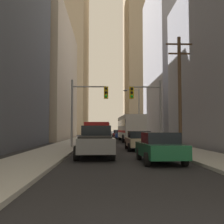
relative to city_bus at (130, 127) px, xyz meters
name	(u,v)px	position (x,y,z in m)	size (l,w,h in m)	color
sidewalk_left	(84,137)	(-7.35, 15.41, -1.85)	(3.12, 160.00, 0.15)	#9E9E99
sidewalk_right	(134,137)	(2.31, 15.41, -1.85)	(3.12, 160.00, 0.15)	#9E9E99
city_bus	(130,127)	(0.00, 0.00, 0.00)	(2.78, 11.56, 3.40)	silver
pickup_truck_grey	(96,142)	(-4.12, -20.23, -1.00)	(2.20, 5.47, 1.90)	slate
cargo_van_red	(98,133)	(-4.14, -12.24, -0.64)	(2.19, 5.28, 2.26)	maroon
sedan_green	(160,147)	(-0.83, -23.05, -1.16)	(1.96, 4.26, 1.52)	#195938
sedan_beige	(139,140)	(-0.83, -14.94, -1.16)	(1.95, 4.24, 1.52)	#C6B793
sedan_black	(99,136)	(-4.15, -1.59, -1.16)	(1.95, 4.20, 1.52)	black
sedan_blue	(121,134)	(-0.78, 8.69, -1.16)	(1.95, 4.21, 1.52)	navy
sedan_maroon	(118,134)	(-0.98, 13.93, -1.16)	(1.95, 4.21, 1.52)	maroon
traffic_signal_near_left	(88,102)	(-5.04, -13.00, 2.09)	(3.25, 0.44, 6.00)	gray
traffic_signal_near_right	(147,103)	(0.20, -13.00, 2.07)	(2.81, 0.44, 6.00)	gray
utility_pole_right	(180,89)	(2.62, -14.68, 3.01)	(2.20, 0.28, 9.34)	brown
street_lamp_right	(136,109)	(1.09, 2.01, 2.60)	(2.34, 0.32, 7.50)	gray
building_left_mid_office	(20,80)	(-18.00, 9.93, 8.20)	(17.10, 25.26, 20.25)	#B7A893
building_left_far_tower	(65,50)	(-16.99, 55.99, 27.11)	(14.92, 29.28, 58.08)	tan
building_right_mid_block	(220,62)	(16.79, 9.61, 11.56)	(24.42, 18.36, 26.97)	#93939E
building_right_far_highrise	(162,48)	(17.13, 56.89, 28.30)	(25.94, 25.59, 60.46)	tan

